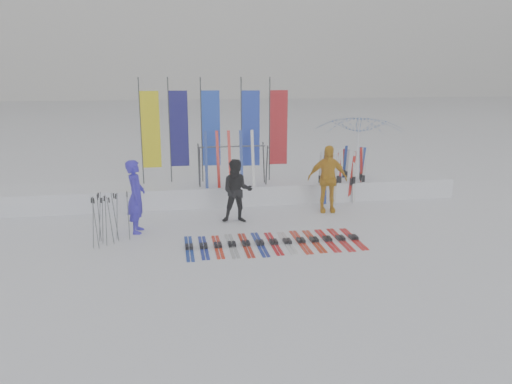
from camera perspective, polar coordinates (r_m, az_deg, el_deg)
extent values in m
plane|color=white|center=(11.36, 0.38, -6.85)|extent=(120.00, 120.00, 0.00)
cube|color=white|center=(15.63, -2.59, 0.07)|extent=(14.00, 1.60, 0.60)
imported|color=#2B21C0|center=(12.81, -13.56, -0.51)|extent=(0.50, 0.71, 1.85)
imported|color=black|center=(13.31, -2.18, 0.10)|extent=(0.91, 0.75, 1.71)
imported|color=orange|center=(14.43, 8.16, 1.50)|extent=(1.19, 0.61, 1.94)
imported|color=white|center=(16.88, 11.53, 4.34)|extent=(3.73, 3.76, 2.62)
cube|color=navy|center=(11.64, -7.65, -6.27)|extent=(0.17, 1.69, 0.07)
cube|color=navy|center=(11.66, -6.02, -6.20)|extent=(0.17, 1.57, 0.07)
cube|color=red|center=(11.68, -4.39, -6.12)|extent=(0.17, 1.57, 0.07)
cube|color=#AEB0B5|center=(11.71, -2.77, -6.04)|extent=(0.17, 1.67, 0.07)
cube|color=red|center=(11.75, -1.16, -5.95)|extent=(0.17, 1.68, 0.07)
cube|color=navy|center=(11.81, 0.44, -5.86)|extent=(0.17, 1.69, 0.07)
cube|color=#B90E14|center=(11.87, 2.02, -5.77)|extent=(0.17, 1.60, 0.07)
cube|color=silver|center=(11.93, 3.58, -5.67)|extent=(0.17, 1.59, 0.07)
cube|color=red|center=(12.01, 5.13, -5.57)|extent=(0.17, 1.67, 0.07)
cube|color=red|center=(12.10, 6.65, -5.47)|extent=(0.17, 1.61, 0.07)
cube|color=red|center=(12.19, 8.15, -5.36)|extent=(0.17, 1.65, 0.07)
cube|color=red|center=(12.29, 9.62, -5.25)|extent=(0.17, 1.69, 0.07)
cube|color=red|center=(12.40, 11.07, -5.14)|extent=(0.17, 1.60, 0.07)
cylinder|color=#595B60|center=(12.19, -16.30, -3.14)|extent=(0.11, 0.05, 1.14)
cylinder|color=#595B60|center=(12.50, -15.60, -2.67)|extent=(0.08, 0.10, 1.14)
cylinder|color=#595B60|center=(12.27, -15.81, -2.79)|extent=(0.11, 0.10, 1.22)
cylinder|color=#595B60|center=(12.41, -17.41, -2.73)|extent=(0.12, 0.04, 1.22)
cylinder|color=#595B60|center=(12.02, -18.11, -3.33)|extent=(0.08, 0.13, 1.21)
cylinder|color=#595B60|center=(11.95, -17.87, -3.39)|extent=(0.10, 0.06, 1.22)
cylinder|color=#595B60|center=(12.35, -14.39, -2.64)|extent=(0.02, 0.05, 1.21)
cylinder|color=#595B60|center=(12.07, -16.77, -3.15)|extent=(0.06, 0.03, 1.22)
cylinder|color=#595B60|center=(12.24, -17.12, -3.14)|extent=(0.09, 0.06, 1.14)
cylinder|color=#595B60|center=(12.43, -17.50, -2.84)|extent=(0.03, 0.06, 1.17)
cylinder|color=#383A3F|center=(15.45, -13.00, 6.74)|extent=(0.04, 0.04, 3.20)
cube|color=yellow|center=(15.43, -11.93, 6.97)|extent=(0.55, 0.03, 2.30)
cylinder|color=#383A3F|center=(15.52, -9.84, 6.91)|extent=(0.04, 0.04, 3.20)
cube|color=#0F0E62|center=(15.51, -8.77, 7.14)|extent=(0.55, 0.03, 2.30)
cylinder|color=#383A3F|center=(15.47, -6.23, 7.01)|extent=(0.04, 0.04, 3.20)
cube|color=blue|center=(15.48, -5.16, 7.23)|extent=(0.55, 0.03, 2.30)
cylinder|color=#383A3F|center=(15.38, -1.68, 7.05)|extent=(0.04, 0.04, 3.20)
cube|color=#1935BC|center=(15.41, -0.61, 7.26)|extent=(0.55, 0.03, 2.30)
cylinder|color=#383A3F|center=(15.62, 1.56, 7.16)|extent=(0.04, 0.04, 3.20)
cube|color=#AF121A|center=(15.68, 2.61, 7.35)|extent=(0.55, 0.03, 2.30)
cylinder|color=#383A3F|center=(14.70, -6.44, 2.81)|extent=(0.04, 0.30, 1.23)
cylinder|color=#383A3F|center=(15.19, -6.56, 3.16)|extent=(0.04, 0.30, 1.23)
cylinder|color=#383A3F|center=(14.95, 1.24, 3.07)|extent=(0.04, 0.30, 1.23)
cylinder|color=#383A3F|center=(15.43, 0.89, 3.41)|extent=(0.04, 0.30, 1.23)
cylinder|color=#383A3F|center=(14.94, -2.72, 5.21)|extent=(2.00, 0.04, 0.04)
cube|color=silver|center=(16.50, 10.26, 2.23)|extent=(0.09, 0.03, 1.52)
cube|color=silver|center=(15.90, 8.51, 1.87)|extent=(0.09, 0.04, 1.52)
cube|color=red|center=(15.58, 10.85, 1.43)|extent=(0.09, 0.03, 1.47)
cube|color=navy|center=(15.28, 7.89, 1.42)|extent=(0.09, 0.03, 1.53)
cube|color=silver|center=(15.55, 11.13, 1.63)|extent=(0.09, 0.04, 1.60)
cube|color=red|center=(15.74, 11.07, 1.73)|extent=(0.09, 0.03, 1.57)
cube|color=silver|center=(15.58, 7.32, 1.75)|extent=(0.09, 0.02, 1.57)
cube|color=silver|center=(15.49, 9.30, 1.76)|extent=(0.09, 0.04, 1.65)
cube|color=red|center=(15.64, 9.58, 1.67)|extent=(0.09, 0.02, 1.54)
cube|color=red|center=(15.82, 11.97, 1.98)|extent=(0.09, 0.04, 1.69)
cube|color=navy|center=(16.09, 11.90, 2.12)|extent=(0.09, 0.02, 1.66)
cube|color=navy|center=(16.40, 10.02, 2.41)|extent=(0.09, 0.04, 1.65)
cube|color=silver|center=(15.74, 12.19, 1.82)|extent=(0.09, 0.04, 1.65)
cube|color=silver|center=(15.23, 9.02, 1.38)|extent=(0.09, 0.03, 1.55)
cube|color=red|center=(16.52, 10.08, 2.26)|extent=(0.09, 0.03, 1.53)
cube|color=navy|center=(16.32, 12.19, 2.20)|extent=(0.09, 0.02, 1.62)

